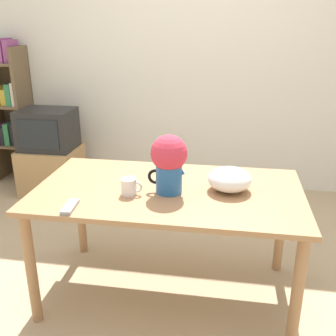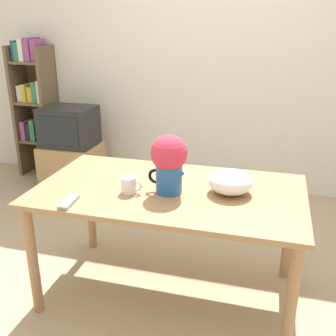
# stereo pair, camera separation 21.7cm
# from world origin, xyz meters

# --- Properties ---
(ground_plane) EXTENTS (12.00, 12.00, 0.00)m
(ground_plane) POSITION_xyz_m (0.00, 0.00, 0.00)
(ground_plane) COLOR tan
(wall_back) EXTENTS (8.00, 0.05, 2.60)m
(wall_back) POSITION_xyz_m (0.00, 1.80, 1.30)
(wall_back) COLOR silver
(wall_back) RESTS_ON ground_plane
(table) EXTENTS (1.54, 0.86, 0.72)m
(table) POSITION_xyz_m (0.08, -0.06, 0.63)
(table) COLOR #A3754C
(table) RESTS_ON ground_plane
(flower_vase) EXTENTS (0.22, 0.20, 0.33)m
(flower_vase) POSITION_xyz_m (0.09, -0.11, 0.91)
(flower_vase) COLOR #235B9E
(flower_vase) RESTS_ON table
(coffee_mug) EXTENTS (0.12, 0.09, 0.09)m
(coffee_mug) POSITION_xyz_m (-0.13, -0.18, 0.77)
(coffee_mug) COLOR white
(coffee_mug) RESTS_ON table
(white_bowl) EXTENTS (0.25, 0.25, 0.13)m
(white_bowl) POSITION_xyz_m (0.42, -0.03, 0.79)
(white_bowl) COLOR white
(white_bowl) RESTS_ON table
(remote_control) EXTENTS (0.07, 0.17, 0.02)m
(remote_control) POSITION_xyz_m (-0.38, -0.40, 0.73)
(remote_control) COLOR #999999
(remote_control) RESTS_ON table
(tv_stand) EXTENTS (0.55, 0.47, 0.46)m
(tv_stand) POSITION_xyz_m (-1.33, 1.32, 0.23)
(tv_stand) COLOR tan
(tv_stand) RESTS_ON ground_plane
(tv_set) EXTENTS (0.51, 0.40, 0.39)m
(tv_set) POSITION_xyz_m (-1.33, 1.32, 0.65)
(tv_set) COLOR black
(tv_set) RESTS_ON tv_stand
(bookshelf) EXTENTS (0.40, 0.33, 1.48)m
(bookshelf) POSITION_xyz_m (-1.88, 1.62, 0.82)
(bookshelf) COLOR brown
(bookshelf) RESTS_ON ground_plane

